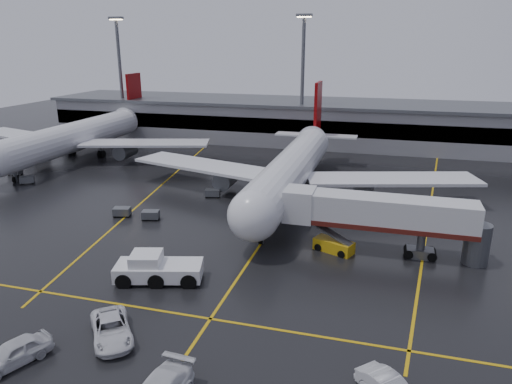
# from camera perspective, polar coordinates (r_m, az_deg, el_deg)

# --- Properties ---
(ground) EXTENTS (220.00, 220.00, 0.00)m
(ground) POSITION_cam_1_polar(r_m,az_deg,el_deg) (56.82, 2.49, -3.43)
(ground) COLOR black
(ground) RESTS_ON ground
(apron_line_centre) EXTENTS (0.25, 90.00, 0.02)m
(apron_line_centre) POSITION_cam_1_polar(r_m,az_deg,el_deg) (56.81, 2.49, -3.42)
(apron_line_centre) COLOR gold
(apron_line_centre) RESTS_ON ground
(apron_line_stop) EXTENTS (60.00, 0.25, 0.02)m
(apron_line_stop) POSITION_cam_1_polar(r_m,az_deg,el_deg) (37.92, -5.50, -14.94)
(apron_line_stop) COLOR gold
(apron_line_stop) RESTS_ON ground
(apron_line_left) EXTENTS (9.99, 69.35, 0.02)m
(apron_line_left) POSITION_cam_1_polar(r_m,az_deg,el_deg) (72.40, -11.20, 0.92)
(apron_line_left) COLOR gold
(apron_line_left) RESTS_ON ground
(apron_line_right) EXTENTS (7.57, 69.64, 0.02)m
(apron_line_right) POSITION_cam_1_polar(r_m,az_deg,el_deg) (65.21, 20.20, -1.72)
(apron_line_right) COLOR gold
(apron_line_right) RESTS_ON ground
(terminal) EXTENTS (122.00, 19.00, 8.60)m
(terminal) POSITION_cam_1_polar(r_m,az_deg,el_deg) (101.60, 8.87, 8.29)
(terminal) COLOR gray
(terminal) RESTS_ON ground
(light_mast_left) EXTENTS (3.00, 1.20, 25.45)m
(light_mast_left) POSITION_cam_1_polar(r_m,az_deg,el_deg) (109.82, -16.01, 13.85)
(light_mast_left) COLOR #595B60
(light_mast_left) RESTS_ON ground
(light_mast_mid) EXTENTS (3.00, 1.20, 25.45)m
(light_mast_mid) POSITION_cam_1_polar(r_m,az_deg,el_deg) (95.38, 5.63, 13.96)
(light_mast_mid) COLOR #595B60
(light_mast_mid) RESTS_ON ground
(main_airliner) EXTENTS (48.80, 45.60, 14.10)m
(main_airliner) POSITION_cam_1_polar(r_m,az_deg,el_deg) (64.58, 4.54, 3.05)
(main_airliner) COLOR silver
(main_airliner) RESTS_ON ground
(second_airliner) EXTENTS (48.80, 45.60, 14.10)m
(second_airliner) POSITION_cam_1_polar(r_m,az_deg,el_deg) (92.53, -20.40, 6.43)
(second_airliner) COLOR silver
(second_airliner) RESTS_ON ground
(jet_bridge) EXTENTS (19.90, 3.40, 6.05)m
(jet_bridge) POSITION_cam_1_polar(r_m,az_deg,el_deg) (48.53, 14.65, -2.79)
(jet_bridge) COLOR silver
(jet_bridge) RESTS_ON ground
(pushback_tractor) EXTENTS (8.14, 5.00, 2.72)m
(pushback_tractor) POSITION_cam_1_polar(r_m,az_deg,el_deg) (43.56, -11.87, -9.08)
(pushback_tractor) COLOR white
(pushback_tractor) RESTS_ON ground
(belt_loader) EXTENTS (4.34, 3.07, 2.53)m
(belt_loader) POSITION_cam_1_polar(r_m,az_deg,el_deg) (49.05, 9.33, -6.38)
(belt_loader) COLOR gold
(belt_loader) RESTS_ON ground
(service_van_a) EXTENTS (5.50, 6.04, 1.56)m
(service_van_a) POSITION_cam_1_polar(r_m,az_deg,el_deg) (36.71, -16.98, -15.49)
(service_van_a) COLOR silver
(service_van_a) RESTS_ON ground
(service_van_d) EXTENTS (3.75, 5.29, 1.67)m
(service_van_d) POSITION_cam_1_polar(r_m,az_deg,el_deg) (36.56, -27.14, -16.84)
(service_van_d) COLOR silver
(service_van_d) RESTS_ON ground
(baggage_cart_a) EXTENTS (2.26, 1.76, 1.12)m
(baggage_cart_a) POSITION_cam_1_polar(r_m,az_deg,el_deg) (58.19, -12.56, -2.68)
(baggage_cart_a) COLOR #595B60
(baggage_cart_a) RESTS_ON ground
(baggage_cart_b) EXTENTS (2.25, 1.74, 1.12)m
(baggage_cart_b) POSITION_cam_1_polar(r_m,az_deg,el_deg) (60.15, -15.82, -2.26)
(baggage_cart_b) COLOR #595B60
(baggage_cart_b) RESTS_ON ground
(baggage_cart_c) EXTENTS (2.25, 1.73, 1.12)m
(baggage_cart_c) POSITION_cam_1_polar(r_m,az_deg,el_deg) (65.31, -5.23, -0.08)
(baggage_cart_c) COLOR #595B60
(baggage_cart_c) RESTS_ON ground
(baggage_cart_d) EXTENTS (2.08, 1.42, 1.12)m
(baggage_cart_d) POSITION_cam_1_polar(r_m,az_deg,el_deg) (85.22, -27.00, 2.25)
(baggage_cart_d) COLOR #595B60
(baggage_cart_d) RESTS_ON ground
(baggage_cart_e) EXTENTS (2.39, 2.20, 1.12)m
(baggage_cart_e) POSITION_cam_1_polar(r_m,az_deg,el_deg) (79.14, -25.82, 1.35)
(baggage_cart_e) COLOR #595B60
(baggage_cart_e) RESTS_ON ground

